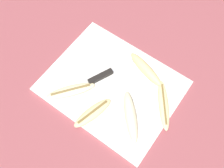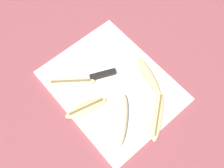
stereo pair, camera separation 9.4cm
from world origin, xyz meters
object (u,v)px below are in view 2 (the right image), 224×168
Objects in this scene: banana_bright_far at (122,120)px; banana_golden_short at (149,77)px; knife at (108,73)px; banana_cream_curved at (71,82)px; banana_mellow_near at (86,108)px; banana_ripe_center at (158,115)px.

banana_golden_short is (-0.06, 0.18, -0.00)m from banana_bright_far.
banana_bright_far is at bearing -2.37° from knife.
knife is 1.21× the size of banana_golden_short.
banana_cream_curved is 0.28m from banana_golden_short.
knife is 1.29× the size of banana_bright_far.
banana_bright_far is at bearing -72.74° from banana_golden_short.
banana_golden_short is at bearing 76.76° from banana_mellow_near.
banana_golden_short reaches higher than banana_ripe_center.
banana_golden_short reaches higher than banana_mellow_near.
banana_bright_far is 0.94× the size of banana_golden_short.
banana_golden_short is at bearing 52.84° from banana_cream_curved.
banana_cream_curved is 0.23m from banana_bright_far.
banana_cream_curved reaches higher than banana_mellow_near.
banana_mellow_near reaches higher than knife.
banana_mellow_near is at bearing -103.24° from banana_golden_short.
banana_ripe_center is at bearing 42.59° from banana_mellow_near.
banana_bright_far is (0.11, 0.06, 0.01)m from banana_mellow_near.
banana_mellow_near is 0.95× the size of banana_ripe_center.
banana_golden_short is (0.06, 0.25, 0.01)m from banana_mellow_near.
banana_cream_curved is at bearing -169.46° from banana_bright_far.
banana_cream_curved is (-0.06, -0.13, 0.00)m from knife.
banana_bright_far is (0.17, -0.08, 0.01)m from knife.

